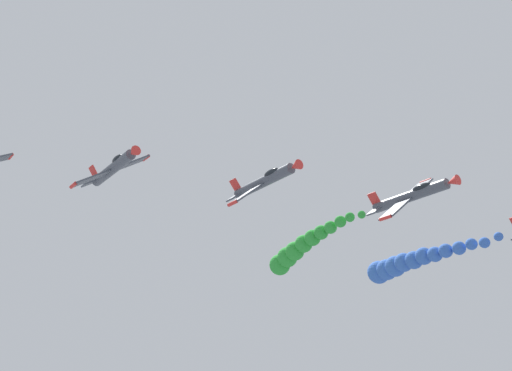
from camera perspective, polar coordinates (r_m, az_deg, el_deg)
name	(u,v)px	position (r m, az deg, el deg)	size (l,w,h in m)	color
smoke_trail_lead	(403,264)	(74.86, 14.96, -7.86)	(4.42, 21.20, 3.13)	blue
airplane_left_inner	(411,196)	(58.38, 15.71, -1.04)	(7.79, 10.35, 6.13)	#474C56
smoke_trail_left_inner	(298,250)	(69.53, 4.37, -6.65)	(2.79, 16.61, 4.89)	green
airplane_right_inner	(264,181)	(57.00, 0.84, 0.44)	(7.65, 10.35, 6.31)	#474C56
airplane_left_outer	(113,168)	(60.31, -14.56, 1.77)	(8.13, 10.35, 5.64)	#474C56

